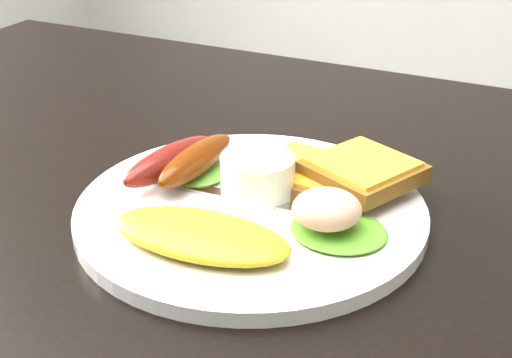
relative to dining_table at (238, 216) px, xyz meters
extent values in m
cube|color=black|center=(0.00, 0.00, 0.00)|extent=(1.20, 0.80, 0.04)
cylinder|color=white|center=(0.03, -0.03, 0.03)|extent=(0.30, 0.30, 0.01)
ellipsoid|color=#4D9D20|center=(-0.05, 0.00, 0.04)|extent=(0.09, 0.09, 0.01)
ellipsoid|color=#399120|center=(0.11, -0.04, 0.04)|extent=(0.08, 0.07, 0.01)
ellipsoid|color=gold|center=(0.02, -0.10, 0.04)|extent=(0.15, 0.08, 0.02)
ellipsoid|color=maroon|center=(-0.06, -0.02, 0.05)|extent=(0.05, 0.12, 0.03)
ellipsoid|color=#663209|center=(-0.04, -0.01, 0.05)|extent=(0.03, 0.11, 0.03)
cylinder|color=white|center=(0.02, -0.01, 0.05)|extent=(0.08, 0.08, 0.04)
cube|color=brown|center=(0.05, 0.03, 0.04)|extent=(0.09, 0.09, 0.01)
cube|color=brown|center=(0.10, 0.04, 0.05)|extent=(0.11, 0.11, 0.01)
ellipsoid|color=beige|center=(0.10, -0.05, 0.06)|extent=(0.07, 0.07, 0.03)
cube|color=#ADAFB7|center=(-0.01, -0.02, 0.03)|extent=(0.15, 0.02, 0.00)
camera|label=1|loc=(0.26, -0.50, 0.32)|focal=50.00mm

